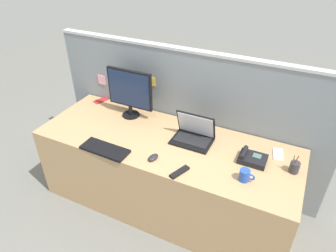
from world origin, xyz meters
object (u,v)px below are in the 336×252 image
object	(u,v)px
keyboard_main	(105,149)
computer_mouse_right_hand	(153,157)
coffee_mug	(245,175)
desktop_monitor	(130,91)
cell_phone_white_slab	(278,154)
cell_phone_red_case	(101,100)
laptop	(194,134)
tv_remote	(180,172)
desk_phone	(252,158)
pen_cup	(294,167)

from	to	relation	value
keyboard_main	computer_mouse_right_hand	bearing A→B (deg)	11.89
coffee_mug	desktop_monitor	bearing A→B (deg)	160.96
computer_mouse_right_hand	cell_phone_white_slab	xyz separation A→B (m)	(0.86, 0.48, -0.01)
keyboard_main	cell_phone_red_case	distance (m)	0.85
desktop_monitor	cell_phone_red_case	bearing A→B (deg)	166.26
cell_phone_red_case	laptop	bearing A→B (deg)	8.37
computer_mouse_right_hand	coffee_mug	bearing A→B (deg)	18.23
tv_remote	cell_phone_white_slab	bearing A→B (deg)	62.99
desktop_monitor	computer_mouse_right_hand	world-z (taller)	desktop_monitor
computer_mouse_right_hand	tv_remote	world-z (taller)	computer_mouse_right_hand
keyboard_main	cell_phone_white_slab	bearing A→B (deg)	24.99
keyboard_main	desktop_monitor	bearing A→B (deg)	101.08
desk_phone	cell_phone_white_slab	xyz separation A→B (m)	(0.17, 0.17, -0.02)
laptop	desk_phone	distance (m)	0.51
computer_mouse_right_hand	coffee_mug	distance (m)	0.70
desktop_monitor	computer_mouse_right_hand	size ratio (longest dim) A/B	4.59
laptop	pen_cup	xyz separation A→B (m)	(0.81, -0.05, -0.02)
laptop	coffee_mug	xyz separation A→B (m)	(0.51, -0.29, -0.02)
laptop	pen_cup	world-z (taller)	laptop
desk_phone	cell_phone_red_case	world-z (taller)	desk_phone
pen_cup	laptop	bearing A→B (deg)	176.42
cell_phone_white_slab	cell_phone_red_case	bearing A→B (deg)	164.54
cell_phone_red_case	coffee_mug	distance (m)	1.70
pen_cup	keyboard_main	bearing A→B (deg)	-164.20
coffee_mug	keyboard_main	bearing A→B (deg)	-172.10
desk_phone	laptop	bearing A→B (deg)	172.92
desktop_monitor	cell_phone_white_slab	xyz separation A→B (m)	(1.36, -0.01, -0.25)
cell_phone_white_slab	coffee_mug	size ratio (longest dim) A/B	1.36
pen_cup	computer_mouse_right_hand	bearing A→B (deg)	-162.15
keyboard_main	computer_mouse_right_hand	xyz separation A→B (m)	(0.40, 0.07, 0.01)
desktop_monitor	laptop	xyz separation A→B (m)	(0.68, -0.12, -0.19)
desktop_monitor	cell_phone_red_case	distance (m)	0.51
computer_mouse_right_hand	pen_cup	xyz separation A→B (m)	(1.00, 0.32, 0.03)
tv_remote	laptop	bearing A→B (deg)	120.32
keyboard_main	pen_cup	bearing A→B (deg)	17.13
desk_phone	cell_phone_red_case	xyz separation A→B (m)	(-1.62, 0.29, -0.02)
cell_phone_red_case	tv_remote	bearing A→B (deg)	-9.20
laptop	keyboard_main	size ratio (longest dim) A/B	0.82
keyboard_main	coffee_mug	world-z (taller)	coffee_mug
laptop	pen_cup	distance (m)	0.81
desktop_monitor	tv_remote	bearing A→B (deg)	-36.06
keyboard_main	pen_cup	distance (m)	1.45
keyboard_main	cell_phone_red_case	bearing A→B (deg)	129.83
desktop_monitor	laptop	distance (m)	0.72
desk_phone	pen_cup	xyz separation A→B (m)	(0.31, 0.01, 0.02)
cell_phone_red_case	cell_phone_white_slab	bearing A→B (deg)	15.96
pen_cup	desktop_monitor	bearing A→B (deg)	173.63
computer_mouse_right_hand	cell_phone_red_case	size ratio (longest dim) A/B	0.67
laptop	keyboard_main	xyz separation A→B (m)	(-0.59, -0.45, -0.05)
desktop_monitor	laptop	world-z (taller)	desktop_monitor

